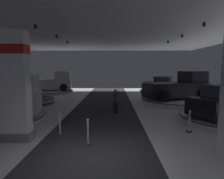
% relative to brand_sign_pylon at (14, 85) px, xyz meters
% --- Properties ---
extents(ground, '(24.00, 44.00, 0.06)m').
position_rel_brand_sign_pylon_xyz_m(ground, '(3.21, -1.65, -2.28)').
color(ground, silver).
extents(brand_sign_pylon, '(1.27, 0.66, 4.37)m').
position_rel_brand_sign_pylon_xyz_m(brand_sign_pylon, '(0.00, 0.00, 0.00)').
color(brand_sign_pylon, slate).
rests_on(brand_sign_pylon, ground).
extents(display_platform_deep_right, '(5.19, 5.19, 0.27)m').
position_rel_brand_sign_pylon_xyz_m(display_platform_deep_right, '(9.66, 15.17, -2.10)').
color(display_platform_deep_right, '#333338').
rests_on(display_platform_deep_right, ground).
extents(display_car_deep_right, '(4.55, 3.61, 1.71)m').
position_rel_brand_sign_pylon_xyz_m(display_car_deep_right, '(9.69, 15.15, -1.22)').
color(display_car_deep_right, '#2D5638').
rests_on(display_car_deep_right, display_platform_deep_right).
extents(display_platform_deep_left, '(5.78, 5.78, 0.29)m').
position_rel_brand_sign_pylon_xyz_m(display_platform_deep_left, '(-3.96, 15.11, -2.09)').
color(display_platform_deep_left, '#B7B7BC').
rests_on(display_platform_deep_left, ground).
extents(pickup_truck_deep_left, '(5.58, 3.35, 2.30)m').
position_rel_brand_sign_pylon_xyz_m(pickup_truck_deep_left, '(-3.64, 15.17, -1.02)').
color(pickup_truck_deep_left, silver).
rests_on(pickup_truck_deep_left, display_platform_deep_left).
extents(display_platform_far_right, '(5.68, 5.68, 0.38)m').
position_rel_brand_sign_pylon_xyz_m(display_platform_far_right, '(9.14, 8.44, -2.04)').
color(display_platform_far_right, silver).
rests_on(display_platform_far_right, ground).
extents(pickup_truck_far_right, '(5.69, 3.96, 2.30)m').
position_rel_brand_sign_pylon_xyz_m(pickup_truck_far_right, '(9.45, 8.54, -0.94)').
color(pickup_truck_far_right, black).
rests_on(pickup_truck_far_right, display_platform_far_right).
extents(display_platform_far_left, '(5.78, 5.78, 0.30)m').
position_rel_brand_sign_pylon_xyz_m(display_platform_far_left, '(-3.99, 8.05, -2.08)').
color(display_platform_far_left, '#333338').
rests_on(display_platform_far_left, ground).
extents(display_car_far_left, '(3.42, 4.57, 1.71)m').
position_rel_brand_sign_pylon_xyz_m(display_car_far_left, '(-4.00, 8.08, -1.18)').
color(display_car_far_left, silver).
rests_on(display_car_far_left, display_platform_far_left).
extents(visitor_walking_near, '(0.32, 0.32, 1.59)m').
position_rel_brand_sign_pylon_xyz_m(visitor_walking_near, '(4.04, 4.55, -1.35)').
color(visitor_walking_near, black).
rests_on(visitor_walking_near, ground).
extents(stanchion_a, '(0.28, 0.28, 1.01)m').
position_rel_brand_sign_pylon_xyz_m(stanchion_a, '(1.58, 0.61, -1.88)').
color(stanchion_a, '#333338').
rests_on(stanchion_a, ground).
extents(stanchion_b, '(0.28, 0.28, 1.01)m').
position_rel_brand_sign_pylon_xyz_m(stanchion_b, '(7.40, 1.05, -1.88)').
color(stanchion_b, '#333338').
rests_on(stanchion_b, ground).
extents(stanchion_c, '(0.28, 0.28, 1.01)m').
position_rel_brand_sign_pylon_xyz_m(stanchion_c, '(2.94, -0.42, -1.88)').
color(stanchion_c, '#333338').
rests_on(stanchion_c, ground).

